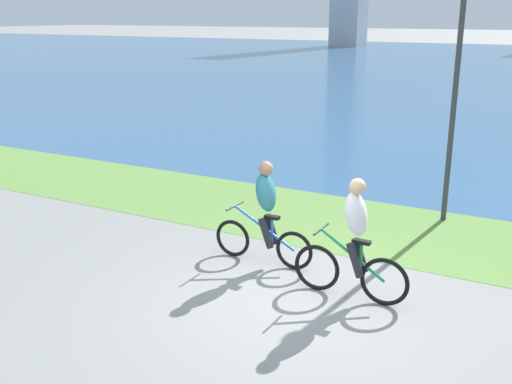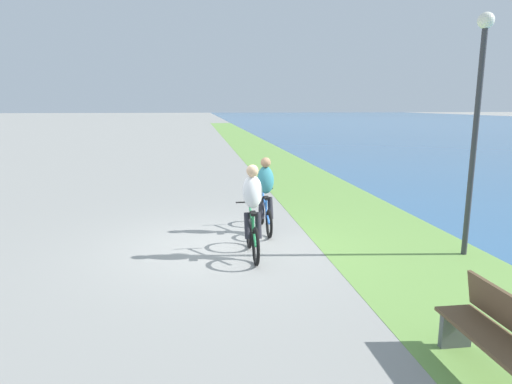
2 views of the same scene
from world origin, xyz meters
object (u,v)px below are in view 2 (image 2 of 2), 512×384
at_px(cyclist_trailing, 252,212).
at_px(lamppost_tall, 478,104).
at_px(bench_near_path, 500,340).
at_px(cyclist_lead, 265,195).

bearing_deg(cyclist_trailing, lamppost_tall, 83.98).
height_order(cyclist_trailing, bench_near_path, cyclist_trailing).
bearing_deg(bench_near_path, cyclist_lead, -165.32).
xyz_separation_m(cyclist_lead, lamppost_tall, (2.04, 3.47, 1.96)).
bearing_deg(lamppost_tall, cyclist_trailing, -96.02).
xyz_separation_m(cyclist_lead, cyclist_trailing, (1.62, -0.50, 0.02)).
height_order(cyclist_trailing, lamppost_tall, lamppost_tall).
distance_m(cyclist_trailing, bench_near_path, 4.55).
bearing_deg(cyclist_trailing, cyclist_lead, 162.89).
relative_size(cyclist_lead, lamppost_tall, 0.40).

